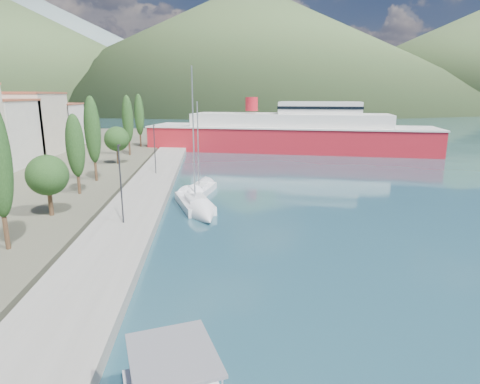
{
  "coord_description": "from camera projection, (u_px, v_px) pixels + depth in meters",
  "views": [
    {
      "loc": [
        -2.27,
        -14.73,
        10.47
      ],
      "look_at": [
        0.0,
        14.0,
        3.5
      ],
      "focal_mm": 30.0,
      "sensor_mm": 36.0,
      "label": 1
    }
  ],
  "objects": [
    {
      "name": "ground",
      "position": [
        215.0,
        128.0,
        133.18
      ],
      "size": [
        1400.0,
        1400.0,
        0.0
      ],
      "primitive_type": "plane",
      "color": "#224755"
    },
    {
      "name": "quay",
      "position": [
        144.0,
        196.0,
        41.32
      ],
      "size": [
        5.0,
        88.0,
        0.8
      ],
      "primitive_type": "cube",
      "color": "gray",
      "rests_on": "ground"
    },
    {
      "name": "hills_far",
      "position": [
        299.0,
        50.0,
        608.84
      ],
      "size": [
        1480.0,
        900.0,
        180.0
      ],
      "color": "slate",
      "rests_on": "ground"
    },
    {
      "name": "hills_near",
      "position": [
        314.0,
        53.0,
        373.78
      ],
      "size": [
        1010.0,
        520.0,
        115.0
      ],
      "color": "#415730",
      "rests_on": "ground"
    },
    {
      "name": "tree_row",
      "position": [
        91.0,
        138.0,
        45.19
      ],
      "size": [
        3.55,
        65.99,
        10.6
      ],
      "color": "#47301E",
      "rests_on": "land_strip"
    },
    {
      "name": "lamp_posts",
      "position": [
        117.0,
        185.0,
        29.31
      ],
      "size": [
        0.15,
        45.04,
        6.06
      ],
      "color": "#2D2D33",
      "rests_on": "quay"
    },
    {
      "name": "sailboat_near",
      "position": [
        200.0,
        210.0,
        36.33
      ],
      "size": [
        4.85,
        10.07,
        14.01
      ],
      "color": "silver",
      "rests_on": "ground"
    },
    {
      "name": "sailboat_mid",
      "position": [
        195.0,
        194.0,
        42.34
      ],
      "size": [
        4.31,
        7.69,
        10.77
      ],
      "color": "silver",
      "rests_on": "ground"
    },
    {
      "name": "ferry",
      "position": [
        291.0,
        134.0,
        76.74
      ],
      "size": [
        54.83,
        25.3,
        10.67
      ],
      "color": "#B41925",
      "rests_on": "ground"
    }
  ]
}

